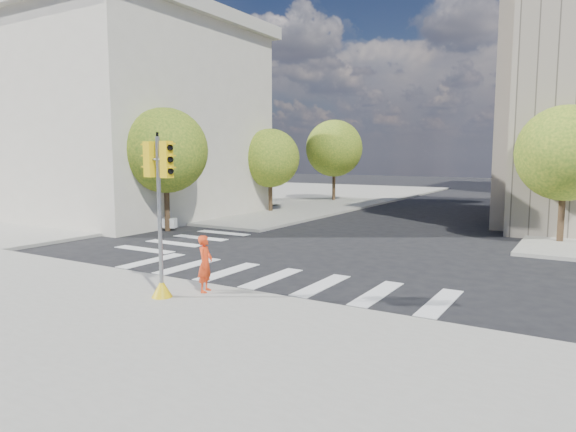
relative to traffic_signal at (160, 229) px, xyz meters
The scene contains 11 objects.
ground 6.28m from the traffic_signal, 78.40° to the left, with size 160.00×160.00×0.00m, color black.
sidewalk_far_left 37.02m from the traffic_signal, 120.57° to the left, with size 28.00×40.00×0.15m, color gray.
classical_building 23.76m from the traffic_signal, 143.67° to the left, with size 19.00×15.00×12.70m.
tree_lw_near 13.71m from the traffic_signal, 133.43° to the left, with size 4.40×4.40×6.41m.
tree_lw_mid 21.97m from the traffic_signal, 115.13° to the left, with size 4.00×4.00×5.77m.
tree_lw_far 31.35m from the traffic_signal, 107.32° to the left, with size 4.80×4.80×6.95m.
tree_re_near 18.17m from the traffic_signal, 61.21° to the left, with size 4.20×4.20×6.16m.
tree_re_mid 29.25m from the traffic_signal, 72.65° to the left, with size 4.60×4.60×6.66m.
traffic_signal is the anchor object (origin of this frame).
photographer 1.63m from the traffic_signal, 57.61° to the left, with size 0.59×0.38×1.61m, color red.
planter_wall 14.97m from the traffic_signal, 142.46° to the left, with size 6.00×0.40×0.50m, color silver.
Camera 1 is at (8.70, -15.69, 3.98)m, focal length 32.00 mm.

